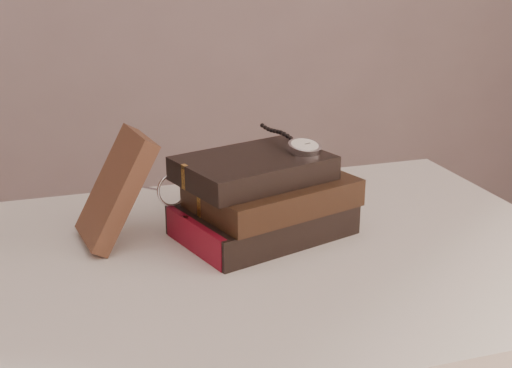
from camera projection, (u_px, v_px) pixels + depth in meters
name	position (u px, v px, depth m)	size (l,w,h in m)	color
table	(211.00, 320.00, 0.92)	(1.00, 0.60, 0.75)	beige
book_stack	(264.00, 198.00, 0.94)	(0.27, 0.21, 0.11)	black
journal	(116.00, 189.00, 0.91)	(0.02, 0.10, 0.16)	#3C2217
pocket_watch	(301.00, 145.00, 0.95)	(0.06, 0.15, 0.02)	silver
eyeglasses	(185.00, 186.00, 0.96)	(0.12, 0.13, 0.05)	silver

